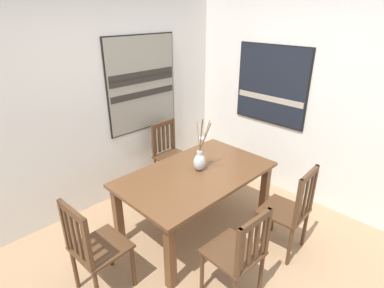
# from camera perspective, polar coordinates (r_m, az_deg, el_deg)

# --- Properties ---
(ground_plane) EXTENTS (6.40, 6.40, 0.03)m
(ground_plane) POSITION_cam_1_polar(r_m,az_deg,el_deg) (3.21, 3.98, -22.68)
(ground_plane) COLOR #A37F5B
(wall_back) EXTENTS (6.40, 0.12, 2.70)m
(wall_back) POSITION_cam_1_polar(r_m,az_deg,el_deg) (3.81, -17.08, 8.16)
(wall_back) COLOR silver
(wall_back) RESTS_ON ground_plane
(wall_side) EXTENTS (0.12, 6.40, 2.70)m
(wall_side) POSITION_cam_1_polar(r_m,az_deg,el_deg) (3.95, 22.86, 7.87)
(wall_side) COLOR silver
(wall_side) RESTS_ON ground_plane
(dining_table) EXTENTS (1.64, 0.98, 0.72)m
(dining_table) POSITION_cam_1_polar(r_m,az_deg,el_deg) (3.32, 0.76, -6.91)
(dining_table) COLOR brown
(dining_table) RESTS_ON ground_plane
(centerpiece_vase) EXTENTS (0.20, 0.29, 0.61)m
(centerpiece_vase) POSITION_cam_1_polar(r_m,az_deg,el_deg) (3.26, 1.45, -2.76)
(centerpiece_vase) COLOR silver
(centerpiece_vase) RESTS_ON dining_table
(chair_0) EXTENTS (0.43, 0.43, 0.92)m
(chair_0) POSITION_cam_1_polar(r_m,az_deg,el_deg) (4.24, -4.05, -1.73)
(chair_0) COLOR #4C301C
(chair_0) RESTS_ON ground_plane
(chair_1) EXTENTS (0.44, 0.44, 0.95)m
(chair_1) POSITION_cam_1_polar(r_m,az_deg,el_deg) (2.82, -17.70, -17.75)
(chair_1) COLOR #4C301C
(chair_1) RESTS_ON ground_plane
(chair_2) EXTENTS (0.44, 0.44, 0.90)m
(chair_2) POSITION_cam_1_polar(r_m,az_deg,el_deg) (2.70, 8.59, -19.37)
(chair_2) COLOR #4C301C
(chair_2) RESTS_ON ground_plane
(chair_3) EXTENTS (0.45, 0.45, 0.97)m
(chair_3) POSITION_cam_1_polar(r_m,az_deg,el_deg) (3.25, 17.61, -11.55)
(chair_3) COLOR #4C301C
(chair_3) RESTS_ON ground_plane
(painting_on_back_wall) EXTENTS (1.04, 0.05, 1.21)m
(painting_on_back_wall) POSITION_cam_1_polar(r_m,az_deg,el_deg) (4.05, -9.23, 10.95)
(painting_on_back_wall) COLOR black
(painting_on_side_wall) EXTENTS (0.05, 1.02, 1.01)m
(painting_on_side_wall) POSITION_cam_1_polar(r_m,az_deg,el_deg) (4.15, 14.53, 10.53)
(painting_on_side_wall) COLOR black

